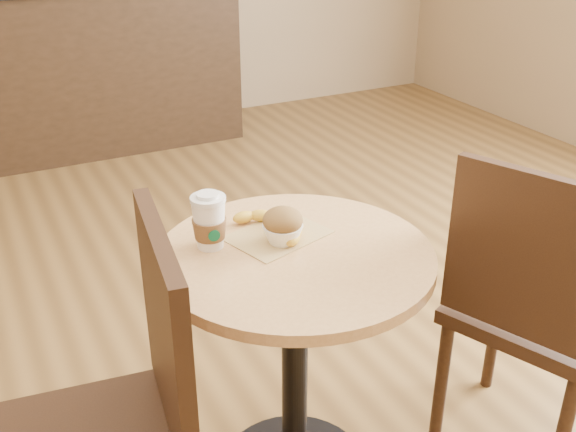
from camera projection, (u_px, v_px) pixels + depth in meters
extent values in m
cylinder|color=black|center=(295.00, 373.00, 1.81)|extent=(0.07, 0.07, 0.72)
cylinder|color=tan|center=(295.00, 257.00, 1.65)|extent=(0.69, 0.69, 0.03)
cube|color=black|center=(167.00, 334.00, 1.33)|extent=(0.09, 0.41, 0.46)
cube|color=black|center=(538.00, 312.00, 1.90)|extent=(0.55, 0.55, 0.04)
cylinder|color=black|center=(495.00, 328.00, 2.23)|extent=(0.04, 0.04, 0.47)
cylinder|color=black|center=(441.00, 382.00, 1.99)|extent=(0.04, 0.04, 0.47)
cube|color=black|center=(524.00, 256.00, 1.66)|extent=(0.18, 0.38, 0.44)
cube|color=black|center=(60.00, 74.00, 4.20)|extent=(2.20, 0.60, 1.00)
cube|color=tan|center=(278.00, 235.00, 1.72)|extent=(0.28, 0.24, 0.00)
cylinder|color=silver|center=(208.00, 199.00, 1.61)|extent=(0.09, 0.09, 0.01)
cylinder|color=silver|center=(208.00, 195.00, 1.61)|extent=(0.06, 0.06, 0.01)
cylinder|color=#08502E|center=(214.00, 236.00, 1.61)|extent=(0.03, 0.00, 0.03)
ellipsoid|color=brown|center=(283.00, 220.00, 1.66)|extent=(0.10, 0.10, 0.07)
ellipsoid|color=#FEF1CB|center=(283.00, 213.00, 1.65)|extent=(0.04, 0.04, 0.02)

